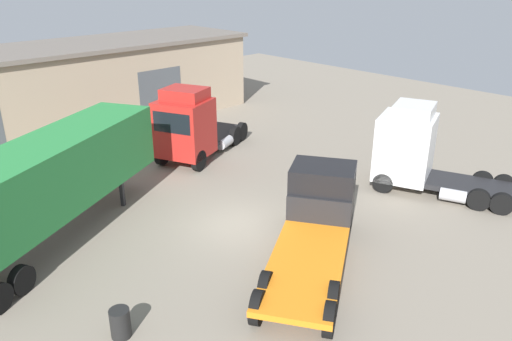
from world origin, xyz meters
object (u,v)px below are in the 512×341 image
object	(u,v)px
tractor_unit_white	(414,150)
flatbed_truck_black	(318,213)
container_trailer_green	(53,177)
oil_drum	(120,323)
tractor_unit_red	(190,127)

from	to	relation	value
tractor_unit_white	flatbed_truck_black	distance (m)	7.22
tractor_unit_white	container_trailer_green	bearing A→B (deg)	43.83
oil_drum	tractor_unit_red	bearing A→B (deg)	44.83
tractor_unit_white	container_trailer_green	size ratio (longest dim) A/B	0.63
tractor_unit_red	flatbed_truck_black	world-z (taller)	tractor_unit_red
flatbed_truck_black	tractor_unit_red	bearing A→B (deg)	47.85
container_trailer_green	oil_drum	xyz separation A→B (m)	(-1.19, -6.58, -2.08)
container_trailer_green	flatbed_truck_black	world-z (taller)	container_trailer_green
container_trailer_green	tractor_unit_red	xyz separation A→B (m)	(8.58, 3.13, -0.63)
flatbed_truck_black	oil_drum	size ratio (longest dim) A/B	8.80
container_trailer_green	oil_drum	size ratio (longest dim) A/B	11.81
tractor_unit_red	oil_drum	xyz separation A→B (m)	(-9.77, -9.71, -1.45)
container_trailer_green	flatbed_truck_black	bearing A→B (deg)	-75.69
tractor_unit_white	oil_drum	xyz separation A→B (m)	(-15.09, 0.28, -1.45)
flatbed_truck_black	container_trailer_green	bearing A→B (deg)	101.43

